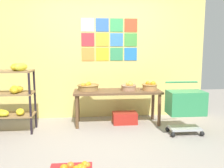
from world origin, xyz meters
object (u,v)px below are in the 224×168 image
banana_shelf_unit (4,90)px  shopping_cart (186,104)px  display_table (117,95)px  fruit_basket_centre (129,86)px  produce_crate_under_table (125,118)px  fruit_basket_back_left (150,86)px  fruit_basket_right (88,87)px

banana_shelf_unit → shopping_cart: (3.00, -0.35, -0.23)m
display_table → fruit_basket_centre: 0.27m
produce_crate_under_table → fruit_basket_back_left: bearing=-3.1°
fruit_basket_right → produce_crate_under_table: bearing=-6.7°
fruit_basket_centre → shopping_cart: (0.84, -0.67, -0.21)m
banana_shelf_unit → fruit_basket_right: size_ratio=3.00×
banana_shelf_unit → fruit_basket_back_left: 2.57m
fruit_basket_back_left → produce_crate_under_table: (-0.47, 0.03, -0.61)m
banana_shelf_unit → fruit_basket_back_left: (2.55, 0.27, -0.01)m
fruit_basket_centre → fruit_basket_back_left: 0.39m
banana_shelf_unit → display_table: banana_shelf_unit is taller
display_table → fruit_basket_back_left: fruit_basket_back_left is taller
fruit_basket_back_left → produce_crate_under_table: 0.77m
produce_crate_under_table → fruit_basket_right: bearing=173.3°
fruit_basket_centre → shopping_cart: bearing=-38.4°
fruit_basket_centre → produce_crate_under_table: size_ratio=0.64×
produce_crate_under_table → shopping_cart: shopping_cart is taller
banana_shelf_unit → fruit_basket_right: banana_shelf_unit is taller
display_table → produce_crate_under_table: display_table is taller
display_table → shopping_cart: size_ratio=1.88×
banana_shelf_unit → produce_crate_under_table: 2.20m
fruit_basket_right → shopping_cart: (1.61, -0.74, -0.20)m
fruit_basket_back_left → shopping_cart: (0.45, -0.63, -0.21)m
fruit_basket_right → display_table: bearing=-7.4°
banana_shelf_unit → fruit_basket_centre: 2.19m
display_table → shopping_cart: bearing=-32.1°
display_table → fruit_basket_back_left: size_ratio=5.60×
fruit_basket_centre → fruit_basket_back_left: bearing=-5.7°
fruit_basket_back_left → shopping_cart: size_ratio=0.34×
fruit_basket_right → shopping_cart: bearing=-24.6°
fruit_basket_back_left → shopping_cart: shopping_cart is taller
display_table → fruit_basket_centre: size_ratio=5.59×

